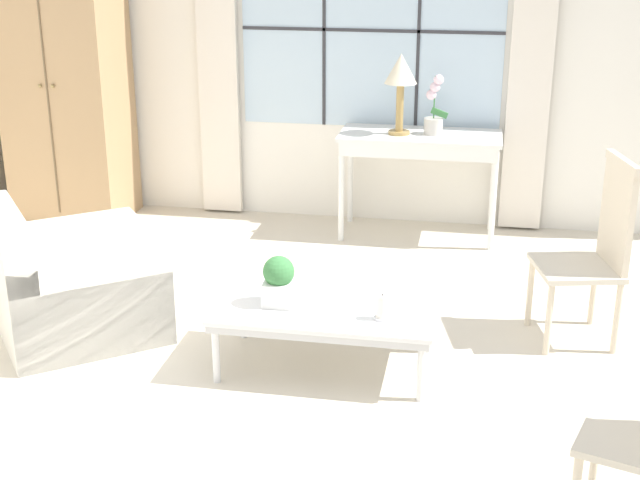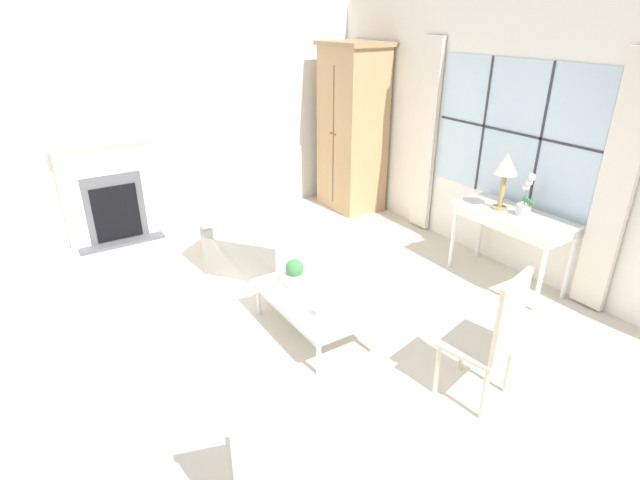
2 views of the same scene
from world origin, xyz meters
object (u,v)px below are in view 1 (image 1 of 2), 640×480
(console_table, at_px, (420,145))
(side_chair_wooden, at_px, (597,243))
(armoire, at_px, (66,74))
(armchair_upholstered, at_px, (74,288))
(pillar_candle, at_px, (382,308))
(table_lamp, at_px, (401,75))
(potted_orchid, at_px, (434,112))
(potted_plant_small, at_px, (279,280))
(coffee_table, at_px, (326,312))

(console_table, bearing_deg, side_chair_wooden, -55.39)
(armoire, bearing_deg, side_chair_wooden, -22.14)
(armchair_upholstered, height_order, pillar_candle, armchair_upholstered)
(table_lamp, xyz_separation_m, side_chair_wooden, (1.27, -1.57, -0.64))
(potted_orchid, bearing_deg, potted_plant_small, -106.02)
(armoire, distance_m, potted_orchid, 2.84)
(potted_orchid, xyz_separation_m, pillar_candle, (-0.09, -2.35, -0.53))
(table_lamp, distance_m, side_chair_wooden, 2.12)
(coffee_table, bearing_deg, armoire, 138.05)
(side_chair_wooden, relative_size, potted_plant_small, 3.97)
(armoire, relative_size, table_lamp, 3.91)
(potted_orchid, relative_size, side_chair_wooden, 0.41)
(armchair_upholstered, height_order, potted_plant_small, armchair_upholstered)
(armchair_upholstered, relative_size, pillar_candle, 8.44)
(table_lamp, relative_size, pillar_candle, 4.12)
(table_lamp, bearing_deg, potted_orchid, 11.00)
(armchair_upholstered, relative_size, potted_plant_small, 4.46)
(console_table, height_order, table_lamp, table_lamp)
(armoire, bearing_deg, potted_orchid, 1.01)
(console_table, height_order, armchair_upholstered, armchair_upholstered)
(table_lamp, xyz_separation_m, pillar_candle, (0.15, -2.30, -0.80))
(armoire, bearing_deg, armchair_upholstered, -65.48)
(console_table, bearing_deg, armchair_upholstered, -131.21)
(table_lamp, relative_size, coffee_table, 0.51)
(console_table, xyz_separation_m, armchair_upholstered, (-1.82, -2.07, -0.42))
(console_table, distance_m, pillar_candle, 2.36)
(potted_orchid, bearing_deg, table_lamp, -169.00)
(console_table, xyz_separation_m, table_lamp, (-0.16, -0.04, 0.52))
(potted_orchid, height_order, potted_plant_small, potted_orchid)
(armoire, xyz_separation_m, armchair_upholstered, (0.93, -2.03, -0.87))
(armchair_upholstered, distance_m, side_chair_wooden, 2.98)
(table_lamp, bearing_deg, console_table, 14.25)
(potted_plant_small, height_order, pillar_candle, potted_plant_small)
(armchair_upholstered, height_order, coffee_table, armchair_upholstered)
(console_table, distance_m, potted_orchid, 0.27)
(armchair_upholstered, bearing_deg, console_table, 48.79)
(pillar_candle, bearing_deg, side_chair_wooden, 33.36)
(console_table, relative_size, potted_orchid, 2.72)
(armoire, height_order, potted_plant_small, armoire)
(table_lamp, bearing_deg, coffee_table, -94.13)
(pillar_candle, bearing_deg, console_table, 89.92)
(side_chair_wooden, height_order, potted_plant_small, side_chair_wooden)
(potted_plant_small, bearing_deg, armoire, 134.61)
(armoire, relative_size, potted_plant_small, 8.53)
(potted_plant_small, bearing_deg, pillar_candle, -9.04)
(console_table, xyz_separation_m, potted_orchid, (0.09, 0.01, 0.25))
(potted_orchid, xyz_separation_m, potted_plant_small, (-0.65, -2.26, -0.46))
(side_chair_wooden, height_order, coffee_table, side_chair_wooden)
(potted_orchid, height_order, side_chair_wooden, potted_orchid)
(armchair_upholstered, distance_m, pillar_candle, 1.84)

